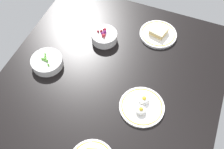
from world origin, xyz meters
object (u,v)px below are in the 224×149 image
bowl_berries (104,36)px  plate_sandwich (158,34)px  bowl_peas (47,62)px  plate_eggs (142,106)px

bowl_berries → plate_sandwich: bearing=-61.6°
bowl_peas → plate_eggs: bearing=-95.9°
plate_sandwich → plate_eggs: (-46.78, -5.86, -0.32)cm
bowl_peas → plate_sandwich: size_ratio=0.79×
bowl_peas → bowl_berries: bearing=-37.9°
bowl_peas → bowl_berries: bowl_berries is taller
plate_sandwich → plate_eggs: 47.14cm
bowl_berries → plate_sandwich: (14.48, -26.78, -1.56)cm
plate_sandwich → bowl_berries: bearing=118.4°
plate_eggs → bowl_berries: bearing=45.3°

